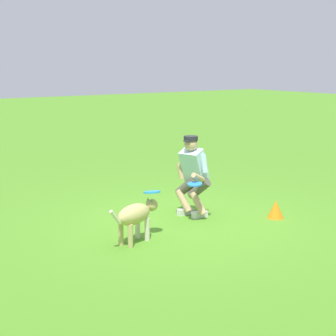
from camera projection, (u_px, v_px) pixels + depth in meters
name	position (u px, v px, depth m)	size (l,w,h in m)	color
ground_plane	(187.00, 221.00, 8.40)	(60.00, 60.00, 0.00)	#4F8E25
person	(193.00, 173.00, 8.53)	(0.53, 0.68, 1.29)	silver
dog	(136.00, 215.00, 7.34)	(0.98, 0.46, 0.57)	tan
frisbee_flying	(152.00, 192.00, 7.53)	(0.24, 0.24, 0.02)	#2592DA
frisbee_held	(195.00, 184.00, 8.17)	(0.22, 0.22, 0.02)	#2C85E0
training_cone	(276.00, 209.00, 8.52)	(0.26, 0.26, 0.29)	orange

